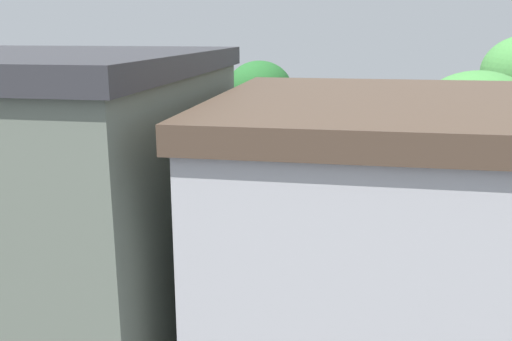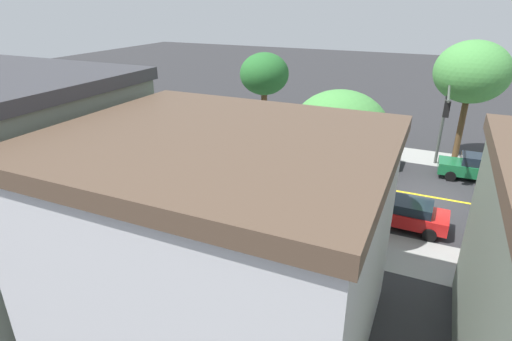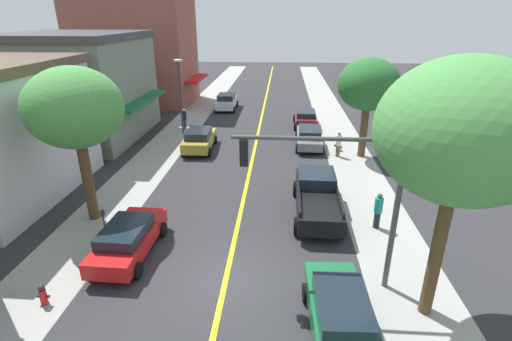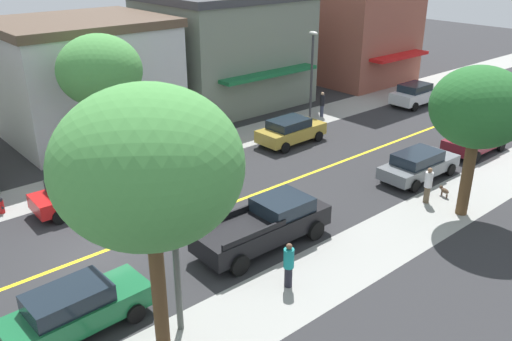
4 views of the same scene
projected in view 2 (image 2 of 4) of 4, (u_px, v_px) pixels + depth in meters
name	position (u px, v px, depth m)	size (l,w,h in m)	color
ground_plane	(432.00, 197.00, 23.58)	(140.00, 140.00, 0.00)	#2D2D30
sidewalk_left	(425.00, 259.00, 17.95)	(3.14, 126.00, 0.01)	#9E9E99
sidewalk_right	(437.00, 159.00, 29.22)	(3.14, 126.00, 0.01)	#9E9E99
road_centerline_stripe	(432.00, 197.00, 23.58)	(0.20, 126.00, 0.00)	yellow
corner_shop_building	(221.00, 239.00, 12.95)	(8.68, 9.84, 7.08)	silver
street_tree_left_near	(472.00, 72.00, 26.48)	(4.75, 4.75, 8.24)	brown
street_tree_right_corner	(339.00, 133.00, 17.19)	(4.16, 4.16, 7.19)	brown
street_tree_left_far	(264.00, 74.00, 33.28)	(4.02, 4.02, 6.66)	brown
fire_hydrant	(468.00, 252.00, 17.80)	(0.44, 0.24, 0.77)	red
parking_meter	(373.00, 219.00, 19.42)	(0.12, 0.18, 1.36)	#4C4C51
traffic_light_mast	(445.00, 112.00, 25.42)	(5.58, 0.32, 6.10)	#474C47
street_lamp	(102.00, 125.00, 23.93)	(0.70, 0.36, 5.99)	#38383D
red_sedan_left_curb	(402.00, 212.00, 20.32)	(2.07, 4.47, 1.44)	red
maroon_sedan_right_curb	(168.00, 124.00, 34.79)	(2.07, 4.31, 1.41)	maroon
gold_sedan_left_curb	(184.00, 169.00, 25.42)	(2.15, 4.39, 1.55)	#B29338
green_sedan_right_curb	(479.00, 168.00, 25.55)	(2.05, 4.60, 1.60)	#196638
white_sedan_left_curb	(42.00, 140.00, 30.39)	(2.04, 4.20, 1.63)	silver
grey_sedan_right_curb	(226.00, 132.00, 32.64)	(2.07, 4.76, 1.46)	slate
black_pickup_truck	(352.00, 149.00, 28.49)	(2.34, 5.82, 1.78)	black
pedestrian_black_shirt	(89.00, 167.00, 25.39)	(0.33, 0.33, 1.75)	#33384C
pedestrian_white_shirt	(259.00, 127.00, 33.36)	(0.36, 0.36, 1.75)	brown
pedestrian_teal_shirt	(378.00, 140.00, 30.21)	(0.38, 0.38, 1.74)	black
small_dog	(247.00, 131.00, 34.21)	(0.63, 0.37, 0.47)	#4C3828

